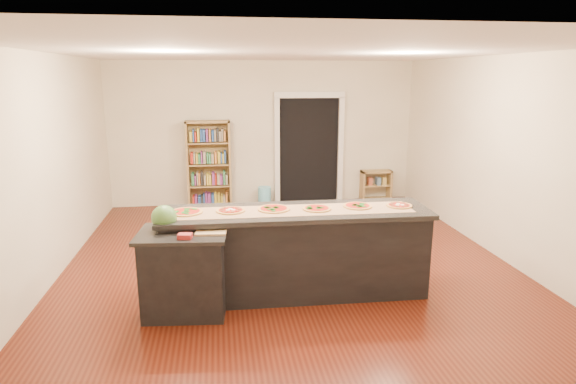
{
  "coord_description": "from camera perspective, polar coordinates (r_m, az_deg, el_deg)",
  "views": [
    {
      "loc": [
        -0.9,
        -5.99,
        2.52
      ],
      "look_at": [
        0.0,
        0.2,
        1.0
      ],
      "focal_mm": 30.0,
      "sensor_mm": 36.0,
      "label": 1
    }
  ],
  "objects": [
    {
      "name": "room",
      "position": [
        6.17,
        0.27,
        3.18
      ],
      "size": [
        6.0,
        7.0,
        2.8
      ],
      "color": "beige",
      "rests_on": "ground"
    },
    {
      "name": "doorway",
      "position": [
        9.72,
        2.5,
        5.85
      ],
      "size": [
        1.4,
        0.09,
        2.21
      ],
      "color": "black",
      "rests_on": "room"
    },
    {
      "name": "kitchen_island",
      "position": [
        5.67,
        0.88,
        -7.07
      ],
      "size": [
        3.09,
        0.84,
        1.02
      ],
      "rotation": [
        0.0,
        0.0,
        -0.02
      ],
      "color": "black",
      "rests_on": "ground"
    },
    {
      "name": "side_counter",
      "position": [
        5.35,
        -12.14,
        -9.28
      ],
      "size": [
        0.93,
        0.68,
        0.92
      ],
      "rotation": [
        0.0,
        0.0,
        -0.1
      ],
      "color": "black",
      "rests_on": "ground"
    },
    {
      "name": "bookshelf",
      "position": [
        9.45,
        -9.34,
        3.25
      ],
      "size": [
        0.84,
        0.3,
        1.68
      ],
      "primitive_type": "cube",
      "color": "#A2854E",
      "rests_on": "ground"
    },
    {
      "name": "low_shelf",
      "position": [
        10.09,
        10.37,
        0.78
      ],
      "size": [
        0.62,
        0.27,
        0.62
      ],
      "primitive_type": "cube",
      "color": "#A2854E",
      "rests_on": "ground"
    },
    {
      "name": "waste_bin",
      "position": [
        9.54,
        -2.8,
        -0.51
      ],
      "size": [
        0.26,
        0.26,
        0.38
      ],
      "primitive_type": "cylinder",
      "color": "#67C7E7",
      "rests_on": "ground"
    },
    {
      "name": "kraft_paper",
      "position": [
        5.5,
        0.93,
        -2.18
      ],
      "size": [
        2.69,
        0.55,
        0.0
      ],
      "primitive_type": "cube",
      "rotation": [
        0.0,
        0.0,
        -0.02
      ],
      "color": "#A87B56",
      "rests_on": "kitchen_island"
    },
    {
      "name": "watermelon",
      "position": [
        5.26,
        -14.47,
        -2.96
      ],
      "size": [
        0.27,
        0.27,
        0.27
      ],
      "primitive_type": "sphere",
      "color": "#144214",
      "rests_on": "side_counter"
    },
    {
      "name": "cutting_board",
      "position": [
        5.09,
        -9.1,
        -4.7
      ],
      "size": [
        0.34,
        0.24,
        0.02
      ],
      "primitive_type": "cube",
      "rotation": [
        0.0,
        0.0,
        -0.1
      ],
      "color": "tan",
      "rests_on": "side_counter"
    },
    {
      "name": "package_red",
      "position": [
        4.97,
        -12.12,
        -5.14
      ],
      "size": [
        0.15,
        0.12,
        0.05
      ],
      "primitive_type": "cube",
      "rotation": [
        0.0,
        0.0,
        -0.18
      ],
      "color": "maroon",
      "rests_on": "side_counter"
    },
    {
      "name": "package_teal",
      "position": [
        5.28,
        -8.58,
        -3.83
      ],
      "size": [
        0.14,
        0.14,
        0.05
      ],
      "primitive_type": "cylinder",
      "color": "#195966",
      "rests_on": "side_counter"
    },
    {
      "name": "pizza_a",
      "position": [
        5.51,
        -11.96,
        -2.31
      ],
      "size": [
        0.35,
        0.35,
        0.02
      ],
      "color": "tan",
      "rests_on": "kitchen_island"
    },
    {
      "name": "pizza_b",
      "position": [
        5.49,
        -6.82,
        -2.18
      ],
      "size": [
        0.34,
        0.34,
        0.02
      ],
      "color": "tan",
      "rests_on": "kitchen_island"
    },
    {
      "name": "pizza_c",
      "position": [
        5.52,
        -1.69,
        -1.99
      ],
      "size": [
        0.36,
        0.36,
        0.02
      ],
      "color": "tan",
      "rests_on": "kitchen_island"
    },
    {
      "name": "pizza_d",
      "position": [
        5.54,
        3.44,
        -1.95
      ],
      "size": [
        0.33,
        0.33,
        0.02
      ],
      "color": "tan",
      "rests_on": "kitchen_island"
    },
    {
      "name": "pizza_e",
      "position": [
        5.7,
        8.24,
        -1.64
      ],
      "size": [
        0.35,
        0.35,
        0.02
      ],
      "color": "tan",
      "rests_on": "kitchen_island"
    },
    {
      "name": "pizza_f",
      "position": [
        5.81,
        13.04,
        -1.55
      ],
      "size": [
        0.32,
        0.32,
        0.02
      ],
      "color": "tan",
      "rests_on": "kitchen_island"
    }
  ]
}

